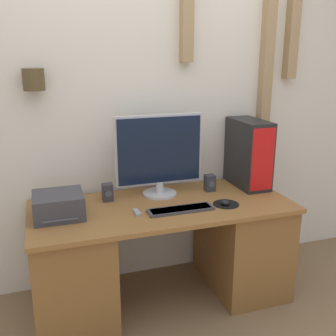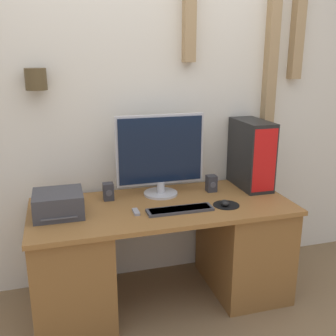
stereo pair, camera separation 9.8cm
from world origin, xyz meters
name	(u,v)px [view 1 (the left image)]	position (x,y,z in m)	size (l,w,h in m)	color
ground_plane	(181,331)	(0.00, 0.00, 0.00)	(12.00, 12.00, 0.00)	brown
wall_back	(147,99)	(0.02, 0.80, 1.37)	(6.40, 0.19, 2.88)	silver
desk	(163,251)	(0.00, 0.37, 0.37)	(1.73, 0.74, 0.72)	brown
monitor	(159,154)	(0.04, 0.57, 1.02)	(0.62, 0.24, 0.57)	#B7B7BC
keyboard	(181,209)	(0.08, 0.23, 0.73)	(0.43, 0.12, 0.02)	#3D3D42
mousepad	(226,204)	(0.40, 0.24, 0.72)	(0.17, 0.17, 0.00)	black
mouse	(225,202)	(0.38, 0.23, 0.74)	(0.06, 0.07, 0.04)	black
computer_tower	(249,153)	(0.73, 0.55, 0.97)	(0.20, 0.41, 0.50)	black
printer	(59,205)	(-0.67, 0.38, 0.79)	(0.30, 0.29, 0.15)	#38383D
speaker_left	(108,192)	(-0.33, 0.56, 0.78)	(0.07, 0.07, 0.12)	#2D2D33
speaker_right	(210,183)	(0.41, 0.53, 0.78)	(0.07, 0.07, 0.12)	#2D2D33
remote_control	(137,212)	(-0.20, 0.28, 0.72)	(0.03, 0.10, 0.02)	gray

